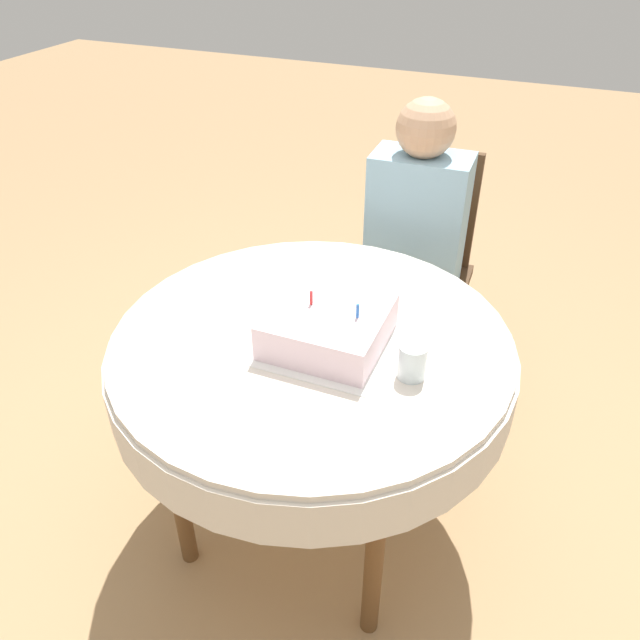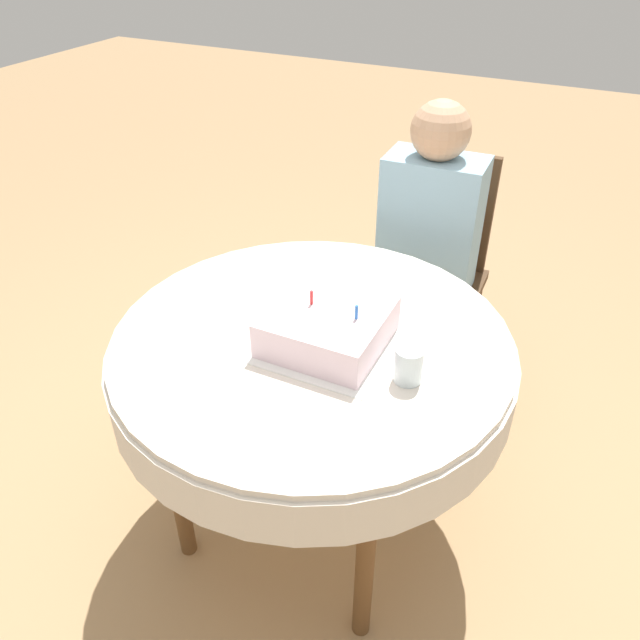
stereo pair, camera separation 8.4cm
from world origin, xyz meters
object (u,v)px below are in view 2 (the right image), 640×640
at_px(chair, 430,266).
at_px(birthday_cake, 328,326).
at_px(person, 428,231).
at_px(drinking_glass, 409,365).

xyz_separation_m(chair, birthday_cake, (-0.02, -0.91, 0.29)).
distance_m(chair, person, 0.22).
relative_size(chair, birthday_cake, 3.19).
height_order(person, birthday_cake, person).
distance_m(chair, drinking_glass, 1.03).
bearing_deg(birthday_cake, drinking_glass, -12.46).
relative_size(person, birthday_cake, 3.99).
bearing_deg(chair, drinking_glass, -78.66).
relative_size(chair, person, 0.80).
xyz_separation_m(chair, drinking_glass, (0.22, -0.96, 0.28)).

